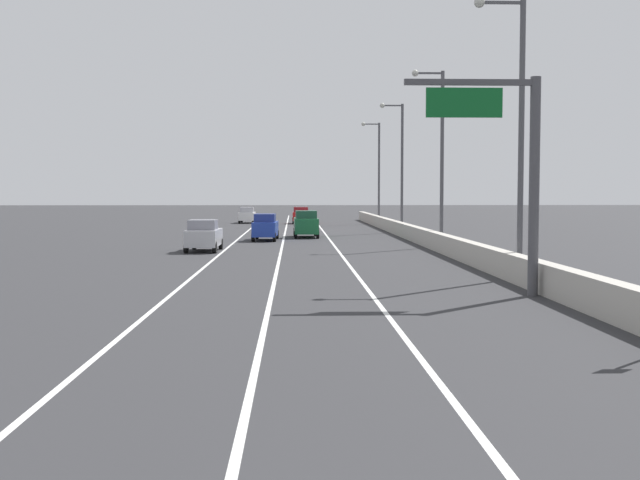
# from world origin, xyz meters

# --- Properties ---
(ground_plane) EXTENTS (320.00, 320.00, 0.00)m
(ground_plane) POSITION_xyz_m (0.00, 64.00, 0.00)
(ground_plane) COLOR #2D2D30
(lane_stripe_left) EXTENTS (0.16, 130.00, 0.00)m
(lane_stripe_left) POSITION_xyz_m (-5.50, 55.00, 0.00)
(lane_stripe_left) COLOR silver
(lane_stripe_left) RESTS_ON ground_plane
(lane_stripe_center) EXTENTS (0.16, 130.00, 0.00)m
(lane_stripe_center) POSITION_xyz_m (-2.00, 55.00, 0.00)
(lane_stripe_center) COLOR silver
(lane_stripe_center) RESTS_ON ground_plane
(lane_stripe_right) EXTENTS (0.16, 130.00, 0.00)m
(lane_stripe_right) POSITION_xyz_m (1.50, 55.00, 0.00)
(lane_stripe_right) COLOR silver
(lane_stripe_right) RESTS_ON ground_plane
(jersey_barrier_right) EXTENTS (0.60, 120.00, 1.10)m
(jersey_barrier_right) POSITION_xyz_m (7.63, 40.00, 0.55)
(jersey_barrier_right) COLOR #B2ADA3
(jersey_barrier_right) RESTS_ON ground_plane
(overhead_sign_gantry) EXTENTS (4.68, 0.36, 7.50)m
(overhead_sign_gantry) POSITION_xyz_m (6.29, 22.63, 4.73)
(overhead_sign_gantry) COLOR #47474C
(overhead_sign_gantry) RESTS_ON ground_plane
(lamp_post_right_second) EXTENTS (2.14, 0.44, 11.51)m
(lamp_post_right_second) POSITION_xyz_m (7.93, 28.23, 6.52)
(lamp_post_right_second) COLOR #4C4C51
(lamp_post_right_second) RESTS_ON ground_plane
(lamp_post_right_third) EXTENTS (2.14, 0.44, 11.51)m
(lamp_post_right_third) POSITION_xyz_m (8.23, 47.44, 6.52)
(lamp_post_right_third) COLOR #4C4C51
(lamp_post_right_third) RESTS_ON ground_plane
(lamp_post_right_fourth) EXTENTS (2.14, 0.44, 11.51)m
(lamp_post_right_fourth) POSITION_xyz_m (8.23, 66.66, 6.52)
(lamp_post_right_fourth) COLOR #4C4C51
(lamp_post_right_fourth) RESTS_ON ground_plane
(lamp_post_right_fifth) EXTENTS (2.14, 0.44, 11.51)m
(lamp_post_right_fifth) POSITION_xyz_m (8.22, 85.87, 6.52)
(lamp_post_right_fifth) COLOR #4C4C51
(lamp_post_right_fifth) RESTS_ON ground_plane
(car_white_0) EXTENTS (1.82, 4.65, 1.86)m
(car_white_0) POSITION_xyz_m (-6.69, 89.19, 0.93)
(car_white_0) COLOR white
(car_white_0) RESTS_ON ground_plane
(car_silver_1) EXTENTS (1.97, 4.22, 1.93)m
(car_silver_1) POSITION_xyz_m (-6.68, 43.98, 0.96)
(car_silver_1) COLOR #B7B7BC
(car_silver_1) RESTS_ON ground_plane
(car_blue_2) EXTENTS (1.92, 4.43, 2.00)m
(car_blue_2) POSITION_xyz_m (-3.34, 54.93, 0.99)
(car_blue_2) COLOR #1E389E
(car_blue_2) RESTS_ON ground_plane
(car_green_3) EXTENTS (2.00, 4.80, 2.13)m
(car_green_3) POSITION_xyz_m (-0.25, 58.99, 1.06)
(car_green_3) COLOR #196033
(car_green_3) RESTS_ON ground_plane
(car_red_4) EXTENTS (1.94, 4.05, 1.91)m
(car_red_4) POSITION_xyz_m (-0.41, 87.49, 0.95)
(car_red_4) COLOR red
(car_red_4) RESTS_ON ground_plane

